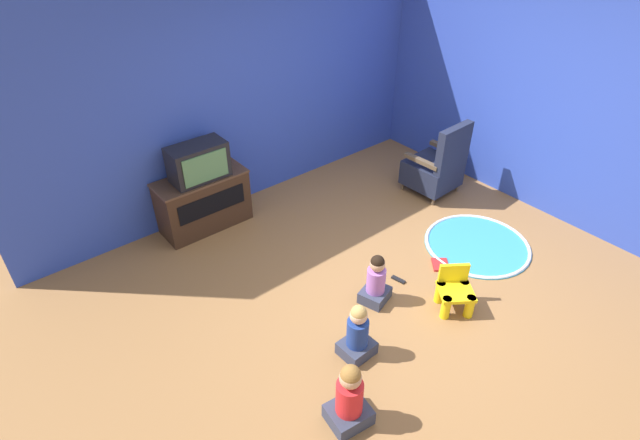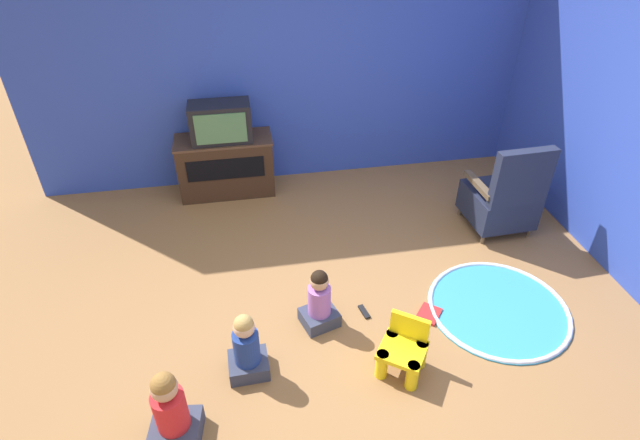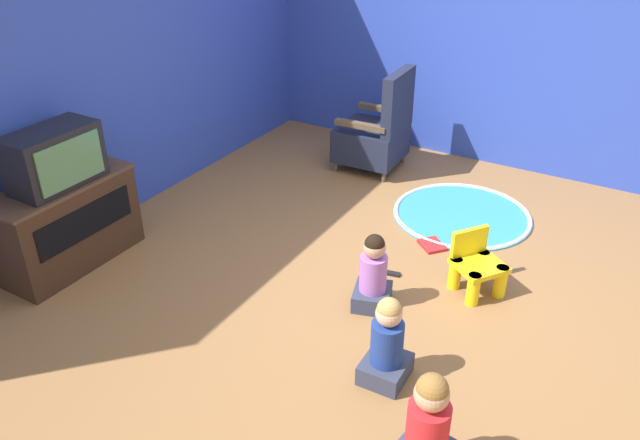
% 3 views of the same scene
% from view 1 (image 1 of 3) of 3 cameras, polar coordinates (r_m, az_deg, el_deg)
% --- Properties ---
extents(ground_plane, '(30.00, 30.00, 0.00)m').
position_cam_1_polar(ground_plane, '(5.12, 9.07, -7.28)').
color(ground_plane, olive).
extents(wall_back, '(5.44, 0.12, 2.75)m').
position_cam_1_polar(wall_back, '(5.88, -9.71, 14.39)').
color(wall_back, '#2D47B2').
rests_on(wall_back, ground_plane).
extents(wall_right, '(0.12, 5.50, 2.75)m').
position_cam_1_polar(wall_right, '(6.11, 27.90, 11.61)').
color(wall_right, '#2D47B2').
rests_on(wall_right, ground_plane).
extents(tv_cabinet, '(1.02, 0.45, 0.65)m').
position_cam_1_polar(tv_cabinet, '(5.81, -13.19, 2.15)').
color(tv_cabinet, '#382316').
rests_on(tv_cabinet, ground_plane).
extents(television, '(0.62, 0.34, 0.40)m').
position_cam_1_polar(television, '(5.53, -13.73, 6.44)').
color(television, black).
rests_on(television, tv_cabinet).
extents(black_armchair, '(0.61, 0.62, 0.98)m').
position_cam_1_polar(black_armchair, '(6.45, 13.15, 5.89)').
color(black_armchair, brown).
rests_on(black_armchair, ground_plane).
extents(yellow_kid_chair, '(0.43, 0.42, 0.42)m').
position_cam_1_polar(yellow_kid_chair, '(4.87, 15.14, -8.05)').
color(yellow_kid_chair, yellow).
rests_on(yellow_kid_chair, ground_plane).
extents(play_mat, '(1.15, 1.15, 0.04)m').
position_cam_1_polar(play_mat, '(5.80, 17.53, -2.69)').
color(play_mat, teal).
rests_on(play_mat, ground_plane).
extents(child_watching_left, '(0.34, 0.31, 0.61)m').
position_cam_1_polar(child_watching_left, '(3.86, 3.37, -19.70)').
color(child_watching_left, '#33384C').
rests_on(child_watching_left, ground_plane).
extents(child_watching_center, '(0.33, 0.31, 0.54)m').
position_cam_1_polar(child_watching_center, '(4.77, 6.41, -7.00)').
color(child_watching_center, '#33384C').
rests_on(child_watching_center, ground_plane).
extents(child_watching_right, '(0.29, 0.25, 0.55)m').
position_cam_1_polar(child_watching_right, '(4.28, 4.30, -12.84)').
color(child_watching_right, '#33384C').
rests_on(child_watching_right, ground_plane).
extents(book, '(0.26, 0.26, 0.02)m').
position_cam_1_polar(book, '(5.41, 13.59, -4.99)').
color(book, '#B22323').
rests_on(book, ground_plane).
extents(remote_control, '(0.07, 0.16, 0.02)m').
position_cam_1_polar(remote_control, '(5.15, 8.94, -6.74)').
color(remote_control, black).
rests_on(remote_control, ground_plane).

